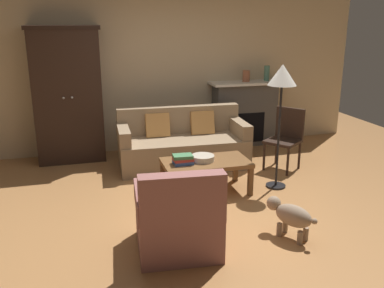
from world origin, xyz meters
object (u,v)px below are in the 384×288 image
at_px(coffee_table, 206,165).
at_px(armoire, 68,95).
at_px(couch, 182,145).
at_px(mantel_vase_jade, 267,73).
at_px(fruit_bowl, 203,158).
at_px(armchair_near_left, 178,221).
at_px(book_stack, 183,159).
at_px(side_chair_wooden, 286,135).
at_px(mantel_vase_terracotta, 246,76).
at_px(fireplace, 244,113).
at_px(dog, 291,215).
at_px(floor_lamp, 282,82).

bearing_deg(coffee_table, armoire, 132.28).
bearing_deg(couch, mantel_vase_jade, 24.41).
height_order(fruit_bowl, armchair_near_left, armchair_near_left).
height_order(couch, book_stack, couch).
distance_m(book_stack, side_chair_wooden, 1.82).
distance_m(fruit_bowl, armchair_near_left, 1.48).
bearing_deg(mantel_vase_terracotta, fireplace, 90.00).
height_order(armoire, fruit_bowl, armoire).
relative_size(coffee_table, armchair_near_left, 1.25).
height_order(book_stack, side_chair_wooden, side_chair_wooden).
xyz_separation_m(couch, armchair_near_left, (-0.65, -2.41, -0.00)).
height_order(couch, coffee_table, couch).
bearing_deg(fireplace, couch, -149.17).
height_order(fireplace, coffee_table, fireplace).
bearing_deg(side_chair_wooden, coffee_table, -158.32).
bearing_deg(armchair_near_left, coffee_table, 62.54).
xyz_separation_m(fruit_bowl, dog, (0.51, -1.37, -0.21)).
distance_m(coffee_table, mantel_vase_jade, 2.67).
height_order(fruit_bowl, side_chair_wooden, side_chair_wooden).
xyz_separation_m(fireplace, couch, (-1.33, -0.79, -0.25)).
height_order(armoire, side_chair_wooden, armoire).
height_order(armchair_near_left, side_chair_wooden, side_chair_wooden).
relative_size(couch, dog, 3.81).
bearing_deg(book_stack, coffee_table, 7.28).
distance_m(fireplace, armoire, 2.99).
bearing_deg(dog, floor_lamp, 69.47).
height_order(couch, armchair_near_left, armchair_near_left).
xyz_separation_m(armchair_near_left, dog, (1.16, -0.05, -0.07)).
bearing_deg(armchair_near_left, couch, 74.94).
distance_m(couch, book_stack, 1.18).
distance_m(fireplace, fruit_bowl, 2.31).
xyz_separation_m(coffee_table, book_stack, (-0.31, -0.04, 0.11)).
xyz_separation_m(coffee_table, side_chair_wooden, (1.41, 0.56, 0.15)).
relative_size(coffee_table, side_chair_wooden, 1.22).
relative_size(mantel_vase_terracotta, floor_lamp, 0.12).
bearing_deg(dog, couch, 101.73).
bearing_deg(couch, book_stack, -103.71).
bearing_deg(armoire, couch, -23.87).
distance_m(book_stack, mantel_vase_terracotta, 2.61).
bearing_deg(armchair_near_left, side_chair_wooden, 41.80).
bearing_deg(fireplace, mantel_vase_terracotta, -90.00).
height_order(fireplace, couch, fireplace).
xyz_separation_m(fireplace, side_chair_wooden, (0.11, -1.33, -0.06)).
relative_size(armoire, dog, 4.03).
relative_size(coffee_table, book_stack, 4.38).
bearing_deg(side_chair_wooden, book_stack, -160.76).
xyz_separation_m(book_stack, armchair_near_left, (-0.37, -1.27, -0.16)).
height_order(coffee_table, armchair_near_left, armchair_near_left).
bearing_deg(side_chair_wooden, mantel_vase_jade, 78.44).
bearing_deg(fruit_bowl, fireplace, 54.62).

